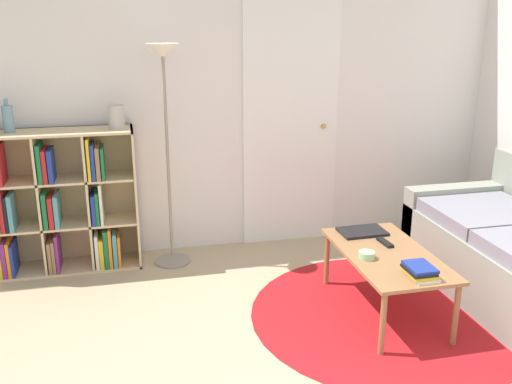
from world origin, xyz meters
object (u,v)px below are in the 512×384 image
Objects in this scene: bowl at (367,255)px; floor_lamp at (165,98)px; bottle_middle at (8,118)px; coffee_table at (387,258)px; vase_on_shelf at (116,117)px; laptop at (362,232)px; bookshelf at (60,205)px.

floor_lamp is at bearing 133.93° from bowl.
coffee_table is at bearing -26.86° from bottle_middle.
bowl is at bearing -29.65° from bottle_middle.
bowl is 0.59× the size of vase_on_shelf.
coffee_table is 3.12× the size of laptop.
bookshelf is 1.14m from floor_lamp.
vase_on_shelf is (-0.36, 0.08, -0.14)m from floor_lamp.
bowl is (1.95, -1.26, -0.07)m from bookshelf.
floor_lamp is at bearing 149.43° from laptop.
vase_on_shelf is at bearing 139.82° from bowl.
bottle_middle is at bearing 178.52° from vase_on_shelf.
coffee_table is (2.12, -1.21, -0.14)m from bookshelf.
bowl is (-0.17, -0.06, 0.06)m from coffee_table.
coffee_table is at bearing -87.24° from laptop.
vase_on_shelf is at bearing -0.54° from bookshelf.
vase_on_shelf reaches higher than laptop.
bottle_middle reaches higher than bookshelf.
bottle_middle reaches higher than bowl.
bottle_middle is (-0.29, 0.02, 0.67)m from bookshelf.
bottle_middle is at bearing 153.14° from coffee_table.
bowl reaches higher than laptop.
coffee_table is at bearing -35.95° from vase_on_shelf.
bottle_middle reaches higher than coffee_table.
bottle_middle is (-2.39, 0.86, 0.75)m from laptop.
floor_lamp is 7.05× the size of bottle_middle.
laptop is at bearing 70.19° from bowl.
bookshelf is 0.80m from vase_on_shelf.
laptop reaches higher than coffee_table.
vase_on_shelf is (-1.49, 1.26, 0.72)m from bowl.
coffee_table is 9.92× the size of bowl.
bowl reaches higher than coffee_table.
floor_lamp is at bearing -12.93° from vase_on_shelf.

